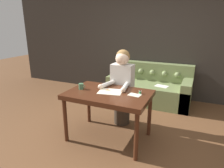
# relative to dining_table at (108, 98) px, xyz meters

# --- Properties ---
(ground_plane) EXTENTS (16.00, 16.00, 0.00)m
(ground_plane) POSITION_rel_dining_table_xyz_m (0.10, 0.00, -0.68)
(ground_plane) COLOR brown
(wall_back) EXTENTS (8.00, 0.06, 2.60)m
(wall_back) POSITION_rel_dining_table_xyz_m (0.10, 2.26, 0.62)
(wall_back) COLOR #2D2823
(wall_back) RESTS_ON ground_plane
(dining_table) EXTENTS (1.24, 0.81, 0.76)m
(dining_table) POSITION_rel_dining_table_xyz_m (0.00, 0.00, 0.00)
(dining_table) COLOR #472314
(dining_table) RESTS_ON ground_plane
(couch) EXTENTS (1.80, 0.88, 0.85)m
(couch) POSITION_rel_dining_table_xyz_m (0.21, 1.82, -0.37)
(couch) COLOR olive
(couch) RESTS_ON ground_plane
(person) EXTENTS (0.46, 0.63, 1.33)m
(person) POSITION_rel_dining_table_xyz_m (0.01, 0.54, 0.02)
(person) COLOR #33281E
(person) RESTS_ON ground_plane
(pattern_paper_main) EXTENTS (0.40, 0.34, 0.00)m
(pattern_paper_main) POSITION_rel_dining_table_xyz_m (0.01, 0.05, 0.08)
(pattern_paper_main) COLOR beige
(pattern_paper_main) RESTS_ON dining_table
(pattern_paper_offcut) EXTENTS (0.19, 0.15, 0.00)m
(pattern_paper_offcut) POSITION_rel_dining_table_xyz_m (0.39, 0.06, 0.08)
(pattern_paper_offcut) COLOR beige
(pattern_paper_offcut) RESTS_ON dining_table
(scissors) EXTENTS (0.20, 0.11, 0.01)m
(scissors) POSITION_rel_dining_table_xyz_m (-0.02, 0.08, 0.08)
(scissors) COLOR silver
(scissors) RESTS_ON dining_table
(mug) EXTENTS (0.11, 0.08, 0.09)m
(mug) POSITION_rel_dining_table_xyz_m (-0.46, -0.03, 0.13)
(mug) COLOR #47704C
(mug) RESTS_ON dining_table
(thread_spool) EXTENTS (0.04, 0.04, 0.05)m
(thread_spool) POSITION_rel_dining_table_xyz_m (0.44, 0.14, 0.10)
(thread_spool) COLOR #338C4C
(thread_spool) RESTS_ON dining_table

